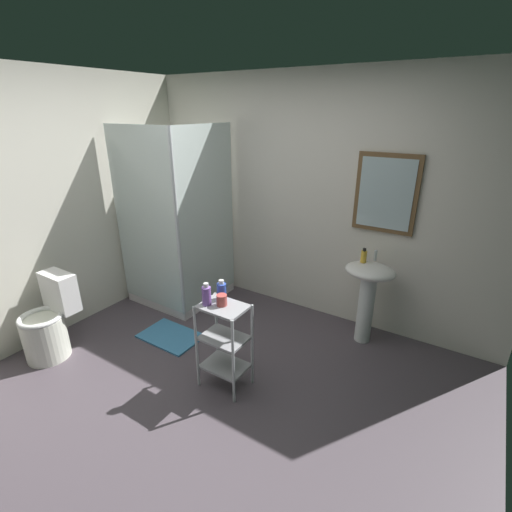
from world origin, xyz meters
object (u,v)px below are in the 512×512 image
(toilet, at_px, (49,324))
(rinse_cup, at_px, (222,300))
(storage_cart, at_px, (224,339))
(pedestal_sink, at_px, (368,287))
(hand_soap_bottle, at_px, (364,256))
(conditioner_bottle_purple, at_px, (206,295))
(shampoo_bottle_blue, at_px, (222,291))
(shower_stall, at_px, (181,264))
(bath_mat, at_px, (171,336))

(toilet, bearing_deg, rinse_cup, 18.78)
(storage_cart, height_order, rinse_cup, rinse_cup)
(pedestal_sink, bearing_deg, hand_soap_bottle, 166.85)
(conditioner_bottle_purple, xyz_separation_m, shampoo_bottle_blue, (0.05, 0.13, -0.01))
(toilet, bearing_deg, pedestal_sink, 36.86)
(pedestal_sink, bearing_deg, shower_stall, -170.55)
(toilet, relative_size, shampoo_bottle_blue, 4.60)
(toilet, bearing_deg, conditioner_bottle_purple, 18.17)
(toilet, relative_size, hand_soap_bottle, 5.56)
(hand_soap_bottle, bearing_deg, conditioner_bottle_purple, -121.61)
(shower_stall, bearing_deg, storage_cart, -34.30)
(storage_cart, bearing_deg, hand_soap_bottle, 61.47)
(storage_cart, height_order, bath_mat, storage_cart)
(conditioner_bottle_purple, bearing_deg, hand_soap_bottle, 58.39)
(storage_cart, distance_m, conditioner_bottle_purple, 0.40)
(storage_cart, bearing_deg, conditioner_bottle_purple, -158.14)
(conditioner_bottle_purple, bearing_deg, shower_stall, 141.63)
(shower_stall, bearing_deg, hand_soap_bottle, 10.35)
(rinse_cup, height_order, bath_mat, rinse_cup)
(bath_mat, bearing_deg, rinse_cup, -15.27)
(shower_stall, relative_size, bath_mat, 3.33)
(shower_stall, distance_m, bath_mat, 0.90)
(shower_stall, distance_m, pedestal_sink, 2.10)
(storage_cart, bearing_deg, bath_mat, 164.61)
(toilet, xyz_separation_m, conditioner_bottle_purple, (1.48, 0.48, 0.50))
(toilet, bearing_deg, hand_soap_bottle, 38.11)
(shower_stall, xyz_separation_m, pedestal_sink, (2.07, 0.34, 0.12))
(toilet, distance_m, hand_soap_bottle, 2.95)
(storage_cart, distance_m, shampoo_bottle_blue, 0.39)
(toilet, height_order, storage_cart, toilet)
(rinse_cup, bearing_deg, hand_soap_bottle, 60.91)
(bath_mat, bearing_deg, pedestal_sink, 31.31)
(toilet, distance_m, bath_mat, 1.10)
(pedestal_sink, xyz_separation_m, shampoo_bottle_blue, (-0.83, -1.15, 0.23))
(conditioner_bottle_purple, relative_size, shampoo_bottle_blue, 1.10)
(toilet, height_order, hand_soap_bottle, hand_soap_bottle)
(shampoo_bottle_blue, bearing_deg, toilet, -158.04)
(storage_cart, bearing_deg, toilet, -161.54)
(hand_soap_bottle, bearing_deg, shampoo_bottle_blue, -122.75)
(shower_stall, xyz_separation_m, storage_cart, (1.31, -0.89, -0.03))
(storage_cart, distance_m, hand_soap_bottle, 1.49)
(hand_soap_bottle, bearing_deg, pedestal_sink, -13.15)
(pedestal_sink, xyz_separation_m, hand_soap_bottle, (-0.08, 0.02, 0.29))
(conditioner_bottle_purple, bearing_deg, rinse_cup, 26.66)
(conditioner_bottle_purple, xyz_separation_m, rinse_cup, (0.11, 0.05, -0.04))
(toilet, height_order, rinse_cup, rinse_cup)
(hand_soap_bottle, bearing_deg, rinse_cup, -119.09)
(pedestal_sink, relative_size, storage_cart, 1.09)
(toilet, xyz_separation_m, hand_soap_bottle, (2.28, 1.79, 0.56))
(shower_stall, height_order, shampoo_bottle_blue, shower_stall)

